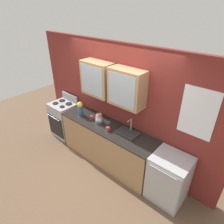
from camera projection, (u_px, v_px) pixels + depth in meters
ground_plane at (107, 160)px, 4.46m from camera, size 10.00×10.00×0.00m
back_wall_unit at (117, 101)px, 3.97m from camera, size 4.49×0.42×2.55m
counter at (107, 144)px, 4.23m from camera, size 2.27×0.61×0.93m
stove_range at (64, 119)px, 5.09m from camera, size 0.62×0.59×1.11m
sink_faucet at (127, 133)px, 3.75m from camera, size 0.43×0.30×0.29m
bowl_stack at (99, 119)px, 4.06m from camera, size 0.16×0.16×0.20m
vase at (80, 108)px, 4.31m from camera, size 0.13×0.13×0.32m
cup_near_sink at (108, 129)px, 3.83m from camera, size 0.11×0.08×0.08m
cup_near_bowls at (92, 118)px, 4.20m from camera, size 0.10×0.06×0.09m
dishwasher at (168, 179)px, 3.39m from camera, size 0.63×0.60×0.93m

